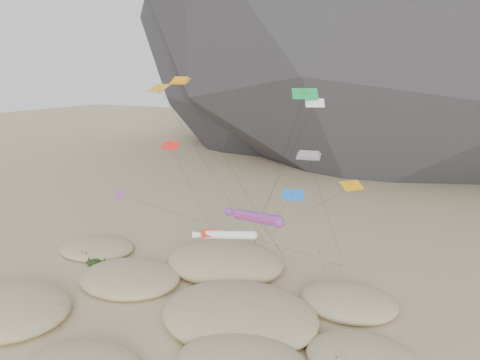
# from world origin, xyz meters

# --- Properties ---
(ground) EXTENTS (500.00, 500.00, 0.00)m
(ground) POSITION_xyz_m (0.00, 0.00, 0.00)
(ground) COLOR #CCB789
(ground) RESTS_ON ground
(dunes) EXTENTS (52.98, 38.62, 3.79)m
(dunes) POSITION_xyz_m (-2.41, 5.07, 0.73)
(dunes) COLOR #CCB789
(dunes) RESTS_ON ground
(dune_grass) EXTENTS (42.75, 26.88, 1.57)m
(dune_grass) POSITION_xyz_m (-0.14, 3.42, 0.83)
(dune_grass) COLOR black
(dune_grass) RESTS_ON ground
(kite_stakes) EXTENTS (19.49, 7.20, 0.30)m
(kite_stakes) POSITION_xyz_m (1.62, 24.01, 0.15)
(kite_stakes) COLOR #3F2D1E
(kite_stakes) RESTS_ON ground
(rainbow_tube_kite) EXTENTS (8.22, 19.26, 12.10)m
(rainbow_tube_kite) POSITION_xyz_m (5.22, 7.52, 11.14)
(rainbow_tube_kite) COLOR #FF1A4D
(rainbow_tube_kite) RESTS_ON ground
(white_tube_kite) EXTENTS (10.21, 18.50, 9.98)m
(white_tube_kite) POSITION_xyz_m (2.65, 5.80, 9.27)
(white_tube_kite) COLOR white
(white_tube_kite) RESTS_ON ground
(orange_parafoil) EXTENTS (11.93, 10.44, 25.62)m
(orange_parafoil) POSITION_xyz_m (-7.66, 13.40, 24.82)
(orange_parafoil) COLOR orange
(orange_parafoil) RESTS_ON ground
(multi_parafoil) EXTENTS (2.50, 15.87, 18.39)m
(multi_parafoil) POSITION_xyz_m (10.35, 9.49, 17.71)
(multi_parafoil) COLOR #FF461A
(multi_parafoil) RESTS_ON ground
(delta_kites) EXTENTS (30.67, 22.91, 24.77)m
(delta_kites) POSITION_xyz_m (1.55, 10.65, 17.43)
(delta_kites) COLOR orange
(delta_kites) RESTS_ON ground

